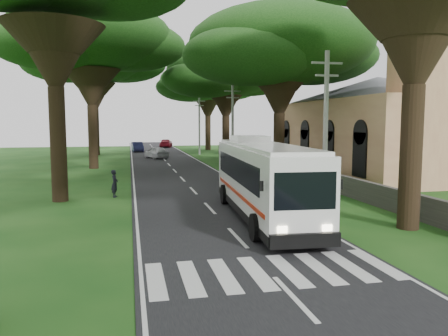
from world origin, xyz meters
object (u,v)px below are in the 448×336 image
Objects in this scene: distant_car_a at (156,152)px; pedestrian at (115,184)px; pole_far at (199,125)px; coach_bus at (263,178)px; church at (377,118)px; pole_near at (326,129)px; pole_mid at (233,126)px; distant_car_c at (166,143)px; distant_car_b at (137,147)px.

distant_car_a is 28.08m from pedestrian.
pole_far reaches higher than coach_bus.
pole_far is 0.67× the size of coach_bus.
pole_near is (-12.36, -15.55, -0.73)m from church.
church is 26.88m from distant_car_a.
pole_mid and pole_far have the same top height.
pole_far reaches higher than distant_car_a.
distant_car_a reaches higher than distant_car_c.
distant_car_b is at bearing 106.92° from pole_mid.
pole_near reaches higher than distant_car_c.
distant_car_a is at bearing 92.88° from distant_car_c.
pole_near reaches higher than coach_bus.
pole_mid is 1.80× the size of distant_car_b.
pedestrian is (-2.10, -40.85, 0.07)m from distant_car_b.
coach_bus is 2.73× the size of distant_car_a.
church reaches higher than distant_car_b.
pedestrian reaches higher than distant_car_c.
coach_bus is at bearing -88.60° from distant_car_b.
church is at bearing 51.50° from pole_near.
distant_car_b is (-8.38, 27.53, -3.42)m from pole_mid.
pole_far is 40.89m from coach_bus.
pedestrian is (-10.47, -13.33, -3.35)m from pole_mid.
church is 27.41m from pole_far.
coach_bus is 48.46m from distant_car_b.
distant_car_a is (-6.30, 14.45, -3.40)m from pole_mid.
distant_car_b is (-20.74, 31.98, -4.15)m from church.
church is 38.34m from distant_car_b.
coach_bus reaches higher than distant_car_b.
pedestrian is (-22.84, -8.87, -4.08)m from church.
church is 19.88m from pole_near.
distant_car_b is 12.08m from distant_car_c.
distant_car_a reaches higher than distant_car_b.
distant_car_c is at bearing 109.89° from church.
distant_car_b is (-8.38, 7.53, -3.42)m from pole_far.
church reaches higher than coach_bus.
distant_car_a is at bearing -138.60° from pole_far.
distant_car_b is at bearing 122.96° from church.
pole_near is 48.38m from distant_car_b.
church is at bearing 115.73° from distant_car_a.
church is 3.00× the size of pole_near.
pole_far is at bearing 90.00° from pole_near.
church reaches higher than pedestrian.
coach_bus is at bearing -99.48° from pole_mid.
distant_car_b is at bearing 99.33° from coach_bus.
pedestrian is at bearing -158.77° from church.
distant_car_b is at bearing 7.69° from pedestrian.
church reaches higher than distant_car_a.
church is at bearing -19.81° from pole_mid.
coach_bus is (-15.82, -16.22, -3.02)m from church.
pole_far is 9.06m from distant_car_a.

